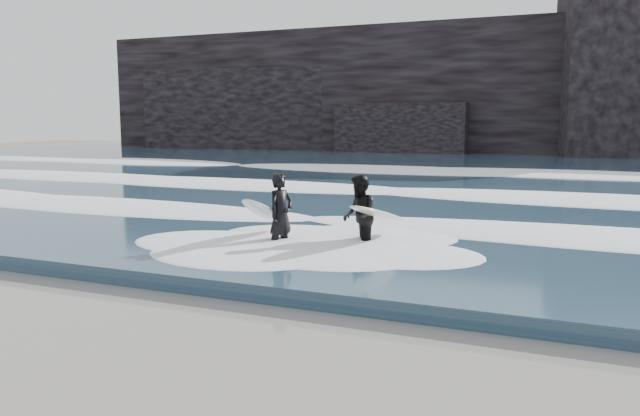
{
  "coord_description": "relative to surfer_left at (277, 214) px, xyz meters",
  "views": [
    {
      "loc": [
        4.83,
        -5.1,
        2.8
      ],
      "look_at": [
        -0.07,
        6.52,
        1.0
      ],
      "focal_mm": 35.0,
      "sensor_mm": 36.0,
      "label": 1
    }
  ],
  "objects": [
    {
      "name": "headland",
      "position": [
        0.9,
        39.77,
        4.14
      ],
      "size": [
        70.0,
        9.0,
        10.0
      ],
      "primitive_type": "cube",
      "color": "black",
      "rests_on": "ground"
    },
    {
      "name": "foam_near",
      "position": [
        0.9,
        2.77,
        -0.46
      ],
      "size": [
        60.0,
        3.2,
        0.2
      ],
      "primitive_type": "ellipsoid",
      "color": "white",
      "rests_on": "sea"
    },
    {
      "name": "foam_mid",
      "position": [
        0.9,
        9.77,
        -0.44
      ],
      "size": [
        60.0,
        4.0,
        0.24
      ],
      "primitive_type": "ellipsoid",
      "color": "white",
      "rests_on": "sea"
    },
    {
      "name": "foam_far",
      "position": [
        0.9,
        18.77,
        -0.41
      ],
      "size": [
        60.0,
        4.8,
        0.3
      ],
      "primitive_type": "ellipsoid",
      "color": "white",
      "rests_on": "sea"
    },
    {
      "name": "surfer_left",
      "position": [
        0.0,
        0.0,
        0.0
      ],
      "size": [
        1.06,
        2.02,
        1.71
      ],
      "color": "black",
      "rests_on": "ground"
    },
    {
      "name": "sea",
      "position": [
        0.9,
        22.77,
        -0.71
      ],
      "size": [
        90.0,
        52.0,
        0.3
      ],
      "primitive_type": "cube",
      "color": "#253E52",
      "rests_on": "ground"
    },
    {
      "name": "ground",
      "position": [
        0.9,
        -6.23,
        -0.86
      ],
      "size": [
        120.0,
        120.0,
        0.0
      ],
      "primitive_type": "plane",
      "color": "#84674C",
      "rests_on": "ground"
    },
    {
      "name": "surfer_right",
      "position": [
        1.65,
        0.59,
        -0.01
      ],
      "size": [
        1.37,
        2.3,
        1.68
      ],
      "color": "black",
      "rests_on": "ground"
    }
  ]
}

